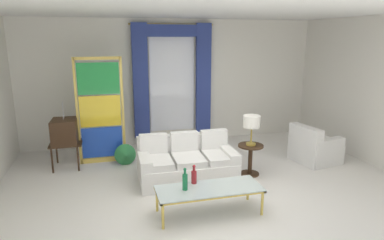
% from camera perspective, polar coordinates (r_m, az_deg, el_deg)
% --- Properties ---
extents(ground_plane, '(16.00, 16.00, 0.00)m').
position_cam_1_polar(ground_plane, '(5.97, 3.02, -11.82)').
color(ground_plane, white).
extents(wall_rear, '(8.00, 0.12, 3.00)m').
position_cam_1_polar(wall_rear, '(8.42, -3.26, 6.42)').
color(wall_rear, white).
rests_on(wall_rear, ground).
extents(wall_right, '(0.12, 7.00, 3.00)m').
position_cam_1_polar(wall_right, '(7.89, 27.99, 4.33)').
color(wall_right, white).
rests_on(wall_right, ground).
extents(ceiling_slab, '(8.00, 7.60, 0.04)m').
position_cam_1_polar(ceiling_slab, '(6.16, 1.01, 17.90)').
color(ceiling_slab, white).
extents(curtained_window, '(2.00, 0.17, 2.70)m').
position_cam_1_polar(curtained_window, '(8.22, -3.30, 7.93)').
color(curtained_window, white).
rests_on(curtained_window, ground).
extents(couch_white_long, '(1.78, 0.95, 0.86)m').
position_cam_1_polar(couch_white_long, '(6.32, -0.96, -7.29)').
color(couch_white_long, white).
rests_on(couch_white_long, ground).
extents(coffee_table, '(1.57, 0.59, 0.41)m').
position_cam_1_polar(coffee_table, '(5.13, 2.90, -11.65)').
color(coffee_table, silver).
rests_on(coffee_table, ground).
extents(bottle_blue_decanter, '(0.08, 0.08, 0.34)m').
position_cam_1_polar(bottle_blue_decanter, '(4.99, -1.18, -10.21)').
color(bottle_blue_decanter, '#196B3D').
rests_on(bottle_blue_decanter, coffee_table).
extents(bottle_crystal_tall, '(0.08, 0.08, 0.30)m').
position_cam_1_polar(bottle_crystal_tall, '(5.21, 0.33, -9.40)').
color(bottle_crystal_tall, maroon).
rests_on(bottle_crystal_tall, coffee_table).
extents(vintage_tv, '(0.62, 0.61, 1.35)m').
position_cam_1_polar(vintage_tv, '(7.21, -20.59, -1.97)').
color(vintage_tv, '#382314').
rests_on(vintage_tv, ground).
extents(armchair_white, '(0.95, 0.94, 0.80)m').
position_cam_1_polar(armchair_white, '(7.61, 19.75, -4.56)').
color(armchair_white, white).
rests_on(armchair_white, ground).
extents(stained_glass_divider, '(0.95, 0.05, 2.20)m').
position_cam_1_polar(stained_glass_divider, '(7.20, -15.12, 1.12)').
color(stained_glass_divider, gold).
rests_on(stained_glass_divider, ground).
extents(peacock_figurine, '(0.44, 0.60, 0.50)m').
position_cam_1_polar(peacock_figurine, '(7.10, -11.11, -5.89)').
color(peacock_figurine, beige).
rests_on(peacock_figurine, ground).
extents(round_side_table, '(0.48, 0.48, 0.59)m').
position_cam_1_polar(round_side_table, '(6.58, 9.77, -6.14)').
color(round_side_table, '#382314').
rests_on(round_side_table, ground).
extents(table_lamp_brass, '(0.32, 0.32, 0.57)m').
position_cam_1_polar(table_lamp_brass, '(6.39, 10.02, -0.46)').
color(table_lamp_brass, '#B29338').
rests_on(table_lamp_brass, round_side_table).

